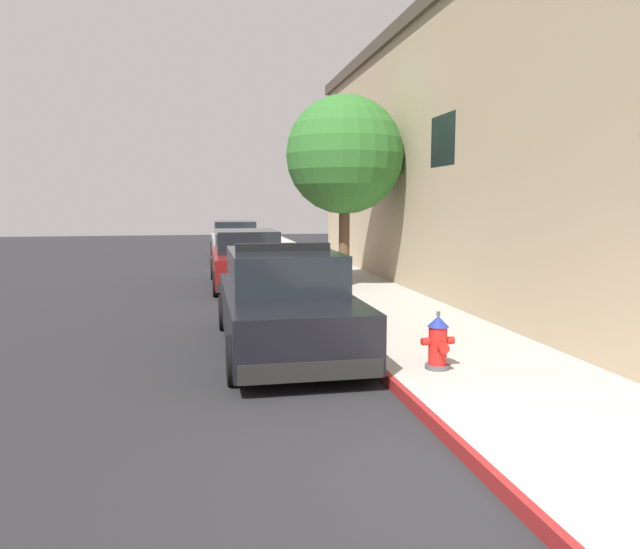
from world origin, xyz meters
name	(u,v)px	position (x,y,z in m)	size (l,w,h in m)	color
ground_plane	(104,307)	(-4.61, 10.00, -0.10)	(32.67, 60.00, 0.20)	#232326
sidewalk_pavement	(353,292)	(1.39, 10.00, 0.07)	(2.79, 60.00, 0.15)	#ADA89E
curb_painted_edge	(297,294)	(-0.04, 10.00, 0.07)	(0.08, 60.00, 0.15)	maroon
storefront_building	(599,150)	(6.56, 7.81, 3.50)	(7.79, 23.75, 6.98)	tan
police_cruiser	(284,303)	(-1.08, 4.76, 0.74)	(1.94, 4.84, 1.68)	black
parked_car_silver_ahead	(247,260)	(-1.12, 12.11, 0.74)	(1.94, 4.84, 1.56)	maroon
parked_car_dark_far	(235,241)	(-0.98, 20.71, 0.74)	(1.94, 4.84, 1.56)	#B2B5BA
fire_hydrant	(438,343)	(0.67, 2.72, 0.50)	(0.44, 0.40, 0.76)	#4C4C51
street_tree	(345,155)	(1.31, 10.63, 3.52)	(3.02, 3.02, 4.89)	brown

